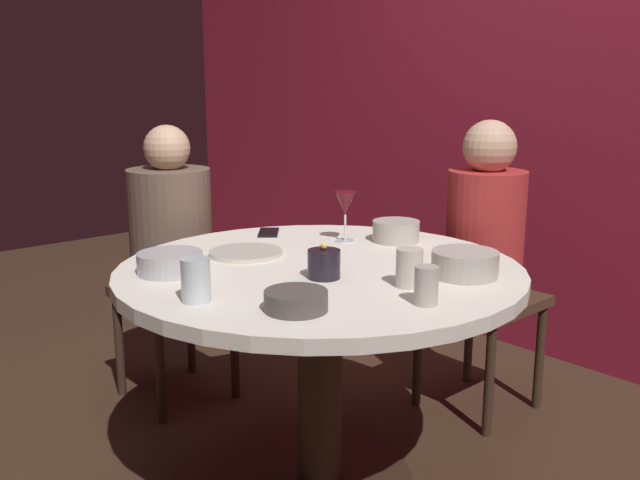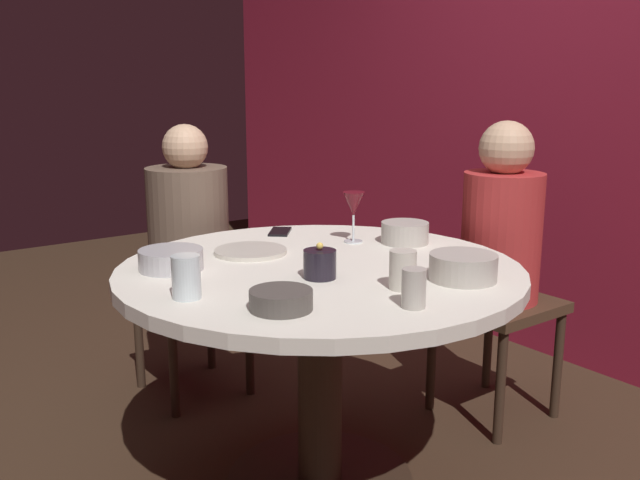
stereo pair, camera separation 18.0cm
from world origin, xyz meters
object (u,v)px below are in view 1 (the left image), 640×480
object	(u,v)px
cell_phone	(269,232)
bowl_salad_center	(396,231)
candle_holder	(324,264)
bowl_sauce_side	(296,301)
bowl_serving_large	(170,263)
seated_diner_back	(485,234)
bowl_small_white	(465,264)
dining_table	(320,319)
dinner_plate	(246,253)
seated_diner_left	(171,233)
cup_near_candle	(196,280)
cup_by_left_diner	(426,286)
wine_glass	(345,205)
cup_by_right_diner	(409,268)

from	to	relation	value
cell_phone	bowl_salad_center	bearing A→B (deg)	-16.16
candle_holder	bowl_sauce_side	xyz separation A→B (m)	(0.17, -0.24, -0.02)
candle_holder	bowl_serving_large	world-z (taller)	candle_holder
seated_diner_back	bowl_small_white	xyz separation A→B (m)	(0.36, -0.62, 0.06)
dining_table	dinner_plate	world-z (taller)	dinner_plate
seated_diner_left	cup_near_candle	xyz separation A→B (m)	(0.94, -0.47, 0.10)
bowl_serving_large	bowl_small_white	size ratio (longest dim) A/B	1.00
dining_table	candle_holder	world-z (taller)	candle_holder
dining_table	cell_phone	size ratio (longest dim) A/B	8.75
bowl_small_white	cup_near_candle	bearing A→B (deg)	-113.99
cell_phone	bowl_salad_center	xyz separation A→B (m)	(0.40, 0.25, 0.03)
bowl_salad_center	bowl_sauce_side	distance (m)	0.81
bowl_salad_center	dinner_plate	bearing A→B (deg)	-110.75
bowl_serving_large	cup_by_left_diner	xyz separation A→B (m)	(0.68, 0.33, 0.02)
seated_diner_back	bowl_salad_center	bearing A→B (deg)	-9.08
seated_diner_back	bowl_sauce_side	bearing A→B (deg)	13.16
bowl_serving_large	bowl_sauce_side	distance (m)	0.51
dining_table	bowl_salad_center	bearing A→B (deg)	99.40
seated_diner_back	wine_glass	bearing A→B (deg)	-17.80
wine_glass	cup_by_right_diner	xyz separation A→B (m)	(0.51, -0.25, -0.08)
dinner_plate	cup_by_left_diner	world-z (taller)	cup_by_left_diner
seated_diner_back	bowl_small_white	bearing A→B (deg)	30.41
bowl_serving_large	cup_by_right_diner	bearing A→B (deg)	36.65
dinner_plate	cup_near_candle	bearing A→B (deg)	-50.52
cell_phone	bowl_serving_large	size ratio (longest dim) A/B	0.74
seated_diner_back	bowl_salad_center	size ratio (longest dim) A/B	7.03
seated_diner_back	cup_by_left_diner	distance (m)	1.01
wine_glass	bowl_small_white	bearing A→B (deg)	-5.22
candle_holder	bowl_serving_large	xyz separation A→B (m)	(-0.34, -0.30, -0.01)
bowl_serving_large	dinner_plate	bearing A→B (deg)	95.72
seated_diner_left	bowl_serving_large	distance (m)	0.76
candle_holder	cell_phone	size ratio (longest dim) A/B	0.74
bowl_salad_center	cell_phone	bearing A→B (deg)	-147.53
dinner_plate	bowl_sauce_side	size ratio (longest dim) A/B	1.51
dinner_plate	seated_diner_back	bearing A→B (deg)	74.47
wine_glass	bowl_salad_center	xyz separation A→B (m)	(0.11, 0.14, -0.09)
candle_holder	cell_phone	bearing A→B (deg)	156.91
seated_diner_back	bowl_salad_center	distance (m)	0.44
dinner_plate	bowl_small_white	bearing A→B (deg)	27.05
bowl_sauce_side	cup_by_right_diner	bearing A→B (deg)	81.99
bowl_salad_center	cup_near_candle	distance (m)	0.89
wine_glass	dinner_plate	xyz separation A→B (m)	(-0.08, -0.37, -0.12)
bowl_serving_large	cup_by_left_diner	world-z (taller)	cup_by_left_diner
cup_by_left_diner	cup_by_right_diner	bearing A→B (deg)	146.58
dinner_plate	cup_near_candle	xyz separation A→B (m)	(0.31, -0.38, 0.05)
bowl_sauce_side	cup_near_candle	bearing A→B (deg)	-147.06
seated_diner_left	cup_by_right_diner	bearing A→B (deg)	1.62
seated_diner_back	cell_phone	xyz separation A→B (m)	(-0.47, -0.68, 0.03)
seated_diner_left	cup_by_left_diner	bearing A→B (deg)	-2.23
wine_glass	bowl_sauce_side	world-z (taller)	wine_glass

